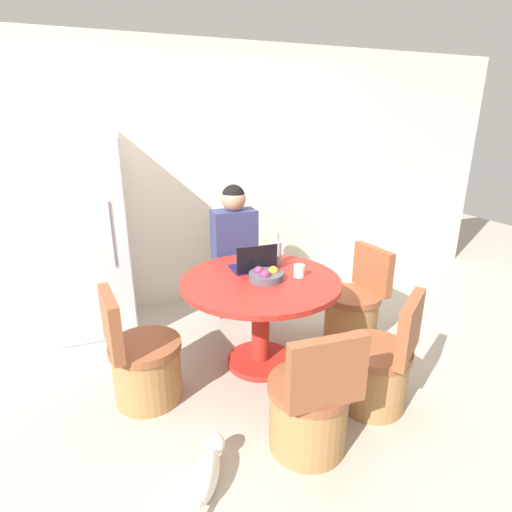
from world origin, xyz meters
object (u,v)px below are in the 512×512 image
object	(u,v)px
dining_table	(261,301)
chair_near_camera	(310,409)
cat	(208,470)
chair_left_side	(144,365)
laptop	(254,265)
bottle	(277,252)
fruit_bowl	(266,275)
refrigerator	(87,237)
chair_right_side	(353,311)
person_seated	(233,247)
chair_near_right_corner	(376,370)

from	to	relation	value
dining_table	chair_near_camera	bearing A→B (deg)	-93.03
chair_near_camera	cat	xyz separation A→B (m)	(-0.63, -0.04, -0.18)
chair_left_side	laptop	xyz separation A→B (m)	(0.93, 0.30, 0.52)
chair_left_side	bottle	xyz separation A→B (m)	(1.16, 0.36, 0.57)
fruit_bowl	refrigerator	bearing A→B (deg)	138.80
refrigerator	cat	bearing A→B (deg)	-75.10
chair_right_side	bottle	bearing A→B (deg)	-109.24
refrigerator	dining_table	xyz separation A→B (m)	(1.21, -1.05, -0.35)
chair_near_camera	laptop	xyz separation A→B (m)	(0.06, 1.11, 0.52)
laptop	fruit_bowl	distance (m)	0.22
laptop	person_seated	bearing A→B (deg)	-92.62
chair_near_right_corner	person_seated	size ratio (longest dim) A/B	0.63
refrigerator	chair_left_side	xyz separation A→B (m)	(0.30, -1.17, -0.64)
chair_near_camera	fruit_bowl	world-z (taller)	fruit_bowl
chair_near_right_corner	cat	bearing A→B (deg)	-26.63
chair_near_camera	laptop	bearing A→B (deg)	-90.29
chair_right_side	laptop	world-z (taller)	laptop
dining_table	chair_near_right_corner	world-z (taller)	chair_near_right_corner
refrigerator	chair_near_camera	bearing A→B (deg)	-59.42
fruit_bowl	chair_right_side	bearing A→B (deg)	7.22
refrigerator	chair_right_side	size ratio (longest dim) A/B	2.16
chair_near_camera	person_seated	world-z (taller)	person_seated
chair_right_side	fruit_bowl	world-z (taller)	fruit_bowl
dining_table	chair_near_right_corner	distance (m)	0.96
laptop	bottle	xyz separation A→B (m)	(0.23, 0.06, 0.06)
dining_table	chair_near_camera	xyz separation A→B (m)	(-0.05, -0.92, -0.28)
laptop	bottle	world-z (taller)	bottle
fruit_bowl	dining_table	bearing A→B (deg)	130.15
chair_right_side	chair_left_side	distance (m)	1.84
refrigerator	cat	world-z (taller)	refrigerator
chair_left_side	chair_near_camera	bearing A→B (deg)	-140.10
fruit_bowl	cat	bearing A→B (deg)	-127.28
laptop	dining_table	bearing A→B (deg)	85.27
chair_near_right_corner	chair_right_side	world-z (taller)	same
dining_table	chair_right_side	xyz separation A→B (m)	(0.92, 0.08, -0.28)
laptop	chair_left_side	bearing A→B (deg)	18.15
chair_near_camera	chair_left_side	world-z (taller)	same
person_seated	dining_table	bearing A→B (deg)	86.90
chair_left_side	person_seated	bearing A→B (deg)	-52.65
chair_right_side	chair_near_camera	distance (m)	1.39
chair_near_camera	bottle	xyz separation A→B (m)	(0.29, 1.17, 0.57)
chair_left_side	fruit_bowl	size ratio (longest dim) A/B	3.21
chair_near_right_corner	fruit_bowl	distance (m)	1.01
fruit_bowl	bottle	size ratio (longest dim) A/B	0.98
chair_right_side	chair_left_side	size ratio (longest dim) A/B	1.00
refrigerator	chair_near_right_corner	world-z (taller)	refrigerator
dining_table	chair_left_side	distance (m)	0.96
dining_table	person_seated	size ratio (longest dim) A/B	0.91
person_seated	cat	distance (m)	2.04
refrigerator	chair_right_side	distance (m)	2.43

